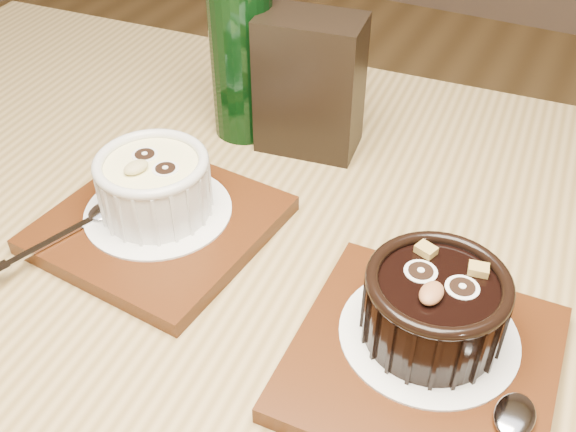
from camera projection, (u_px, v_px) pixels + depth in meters
name	position (u px, v px, depth m)	size (l,w,h in m)	color
table	(278.00, 364.00, 0.60)	(1.25, 0.88, 0.75)	olive
tray_left	(160.00, 224.00, 0.59)	(0.18, 0.18, 0.01)	#4B220C
doily_left	(158.00, 211.00, 0.60)	(0.13, 0.13, 0.00)	white
ramekin_white	(154.00, 183.00, 0.58)	(0.10, 0.10, 0.06)	silver
spoon_left	(73.00, 228.00, 0.57)	(0.03, 0.13, 0.01)	silver
tray_right	(422.00, 362.00, 0.48)	(0.18, 0.18, 0.01)	#4B220C
doily_right	(429.00, 334.00, 0.49)	(0.13, 0.13, 0.00)	white
ramekin_dark	(435.00, 304.00, 0.47)	(0.10, 0.10, 0.06)	black
condiment_stand	(310.00, 85.00, 0.66)	(0.10, 0.06, 0.14)	black
green_bottle	(242.00, 50.00, 0.67)	(0.06, 0.06, 0.24)	black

